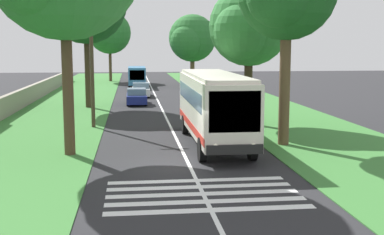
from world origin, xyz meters
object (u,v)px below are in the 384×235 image
object	(u,v)px
roadside_tree_left_2	(109,34)
roadside_tree_right_1	(247,28)
trailing_car_1	(141,90)
trailing_car_0	(137,97)
trailing_minibus_0	(137,75)
roadside_tree_right_0	(191,39)
coach_bus	(214,104)
roadside_tree_left_0	(83,5)
utility_pole	(92,57)

from	to	relation	value
roadside_tree_left_2	roadside_tree_right_1	world-z (taller)	roadside_tree_left_2
trailing_car_1	roadside_tree_right_1	bearing A→B (deg)	-161.61
trailing_car_0	trailing_minibus_0	world-z (taller)	trailing_minibus_0
roadside_tree_right_0	trailing_car_1	bearing A→B (deg)	153.02
coach_bus	roadside_tree_left_0	world-z (taller)	roadside_tree_left_0
coach_bus	roadside_tree_left_0	size ratio (longest dim) A/B	0.93
roadside_tree_right_1	trailing_minibus_0	bearing A→B (deg)	12.23
trailing_car_0	trailing_car_1	distance (m)	7.04
coach_bus	trailing_car_1	world-z (taller)	coach_bus
coach_bus	roadside_tree_right_0	world-z (taller)	roadside_tree_right_0
trailing_car_1	trailing_minibus_0	size ratio (longest dim) A/B	0.72
coach_bus	trailing_car_1	distance (m)	26.44
trailing_car_0	roadside_tree_left_0	xyz separation A→B (m)	(-2.04, 4.28, 7.79)
trailing_car_0	roadside_tree_left_2	distance (m)	30.96
roadside_tree_left_0	roadside_tree_right_1	size ratio (longest dim) A/B	1.33
trailing_car_1	roadside_tree_left_0	size ratio (longest dim) A/B	0.36
trailing_minibus_0	roadside_tree_left_2	xyz separation A→B (m)	(11.34, 3.81, 5.34)
roadside_tree_left_0	utility_pole	size ratio (longest dim) A/B	1.41
roadside_tree_left_0	roadside_tree_right_0	xyz separation A→B (m)	(22.25, -11.50, -2.49)
trailing_car_1	trailing_minibus_0	world-z (taller)	trailing_minibus_0
trailing_car_0	roadside_tree_right_1	bearing A→B (deg)	-150.82
trailing_car_0	roadside_tree_right_0	size ratio (longest dim) A/B	0.47
roadside_tree_left_0	roadside_tree_right_1	world-z (taller)	roadside_tree_left_0
trailing_minibus_0	roadside_tree_left_0	distance (m)	22.40
roadside_tree_left_0	roadside_tree_left_2	bearing A→B (deg)	-1.26
trailing_car_1	utility_pole	distance (m)	20.42
trailing_car_0	trailing_car_1	size ratio (longest dim) A/B	1.00
trailing_minibus_0	roadside_tree_right_1	distance (m)	32.45
trailing_minibus_0	utility_pole	xyz separation A→B (m)	(-31.54, 3.10, 2.89)
coach_bus	roadside_tree_left_2	size ratio (longest dim) A/B	1.11
roadside_tree_left_0	roadside_tree_right_1	xyz separation A→B (m)	(-10.55, -11.31, -2.17)
coach_bus	roadside_tree_right_0	size ratio (longest dim) A/B	1.22
trailing_car_1	coach_bus	bearing A→B (deg)	-172.79
roadside_tree_left_2	roadside_tree_right_1	size ratio (longest dim) A/B	1.12
trailing_car_1	roadside_tree_left_0	bearing A→B (deg)	152.14
trailing_car_0	roadside_tree_right_1	world-z (taller)	roadside_tree_right_1
trailing_car_1	trailing_minibus_0	distance (m)	11.79
roadside_tree_right_1	utility_pole	world-z (taller)	roadside_tree_right_1
coach_bus	utility_pole	xyz separation A→B (m)	(6.41, 6.69, 2.29)
coach_bus	roadside_tree_left_2	bearing A→B (deg)	8.54
trailing_car_0	trailing_minibus_0	xyz separation A→B (m)	(18.78, -0.23, 0.88)
trailing_car_0	roadside_tree_right_0	world-z (taller)	roadside_tree_right_0
roadside_tree_left_0	utility_pole	world-z (taller)	roadside_tree_left_0
trailing_car_1	roadside_tree_right_1	world-z (taller)	roadside_tree_right_1
roadside_tree_left_0	trailing_minibus_0	bearing A→B (deg)	-12.24
coach_bus	trailing_minibus_0	size ratio (longest dim) A/B	1.86
trailing_minibus_0	roadside_tree_left_2	bearing A→B (deg)	18.58
utility_pole	coach_bus	bearing A→B (deg)	-133.79
coach_bus	roadside_tree_left_2	xyz separation A→B (m)	(49.29, 7.40, 4.74)
utility_pole	trailing_car_1	bearing A→B (deg)	-9.69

